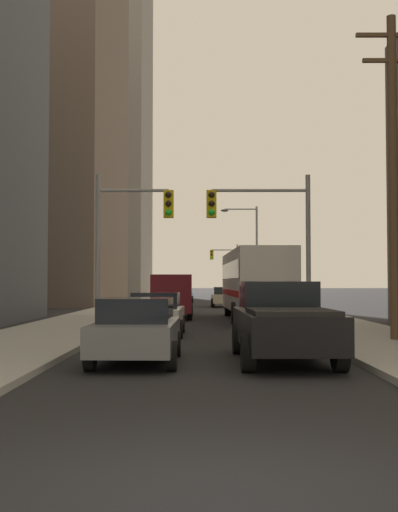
# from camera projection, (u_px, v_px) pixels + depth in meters

# --- Properties ---
(ground_plane) EXTENTS (400.00, 400.00, 0.00)m
(ground_plane) POSITION_uv_depth(u_px,v_px,m) (214.00, 497.00, 5.58)
(ground_plane) COLOR black
(sidewalk_left) EXTENTS (3.99, 160.00, 0.15)m
(sidewalk_left) POSITION_uv_depth(u_px,v_px,m) (136.00, 303.00, 55.52)
(sidewalk_left) COLOR #9E9E99
(sidewalk_left) RESTS_ON ground
(sidewalk_right) EXTENTS (3.99, 160.00, 0.15)m
(sidewalk_right) POSITION_uv_depth(u_px,v_px,m) (260.00, 303.00, 55.56)
(sidewalk_right) COLOR #9E9E99
(sidewalk_right) RESTS_ON ground
(city_bus) EXTENTS (2.80, 11.56, 3.40)m
(city_bus) POSITION_uv_depth(u_px,v_px,m) (252.00, 281.00, 31.69)
(city_bus) COLOR silver
(city_bus) RESTS_ON ground
(pickup_truck_black) EXTENTS (2.20, 5.42, 1.90)m
(pickup_truck_black) POSITION_uv_depth(u_px,v_px,m) (279.00, 322.00, 15.16)
(pickup_truck_black) COLOR black
(pickup_truck_black) RESTS_ON ground
(cargo_van_maroon) EXTENTS (2.16, 5.26, 2.26)m
(cargo_van_maroon) POSITION_uv_depth(u_px,v_px,m) (169.00, 294.00, 33.19)
(cargo_van_maroon) COLOR maroon
(cargo_van_maroon) RESTS_ON ground
(sedan_grey) EXTENTS (1.95, 4.23, 1.52)m
(sedan_grey) POSITION_uv_depth(u_px,v_px,m) (134.00, 330.00, 14.77)
(sedan_grey) COLOR slate
(sedan_grey) RESTS_ON ground
(sedan_white) EXTENTS (1.95, 4.24, 1.52)m
(sedan_white) POSITION_uv_depth(u_px,v_px,m) (154.00, 314.00, 22.53)
(sedan_white) COLOR white
(sedan_white) RESTS_ON ground
(sedan_green) EXTENTS (1.95, 4.23, 1.52)m
(sedan_green) POSITION_uv_depth(u_px,v_px,m) (172.00, 300.00, 39.02)
(sedan_green) COLOR #195938
(sedan_green) RESTS_ON ground
(sedan_beige) EXTENTS (1.95, 4.22, 1.52)m
(sedan_beige) POSITION_uv_depth(u_px,v_px,m) (221.00, 297.00, 48.71)
(sedan_beige) COLOR #C6B793
(sedan_beige) RESTS_ON ground
(sedan_blue) EXTENTS (1.95, 4.25, 1.52)m
(sedan_blue) POSITION_uv_depth(u_px,v_px,m) (180.00, 294.00, 58.63)
(sedan_blue) COLOR navy
(sedan_blue) RESTS_ON ground
(traffic_signal_near_left) EXTENTS (2.98, 0.44, 6.00)m
(traffic_signal_near_left) POSITION_uv_depth(u_px,v_px,m) (128.00, 227.00, 24.30)
(traffic_signal_near_left) COLOR gray
(traffic_signal_near_left) RESTS_ON ground
(traffic_signal_near_right) EXTENTS (3.98, 0.44, 6.00)m
(traffic_signal_near_right) POSITION_uv_depth(u_px,v_px,m) (261.00, 225.00, 24.32)
(traffic_signal_near_right) COLOR gray
(traffic_signal_near_right) RESTS_ON ground
(traffic_signal_far_right) EXTENTS (3.07, 0.44, 6.00)m
(traffic_signal_far_right) POSITION_uv_depth(u_px,v_px,m) (223.00, 263.00, 69.14)
(traffic_signal_far_right) COLOR gray
(traffic_signal_far_right) RESTS_ON ground
(utility_pole_right) EXTENTS (2.20, 0.28, 10.15)m
(utility_pole_right) POSITION_uv_depth(u_px,v_px,m) (390.00, 170.00, 19.58)
(utility_pole_right) COLOR brown
(utility_pole_right) RESTS_ON ground
(street_lamp_right) EXTENTS (2.74, 0.32, 7.50)m
(street_lamp_right) POSITION_uv_depth(u_px,v_px,m) (248.00, 246.00, 47.03)
(street_lamp_right) COLOR gray
(street_lamp_right) RESTS_ON ground
(building_left_mid_office) EXTENTS (19.80, 21.75, 34.55)m
(building_left_mid_office) POSITION_uv_depth(u_px,v_px,m) (2.00, 111.00, 57.11)
(building_left_mid_office) COLOR #66564C
(building_left_mid_office) RESTS_ON ground
(building_left_far_tower) EXTENTS (15.57, 20.29, 72.37)m
(building_left_far_tower) POSITION_uv_depth(u_px,v_px,m) (92.00, 48.00, 93.21)
(building_left_far_tower) COLOR gray
(building_left_far_tower) RESTS_ON ground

